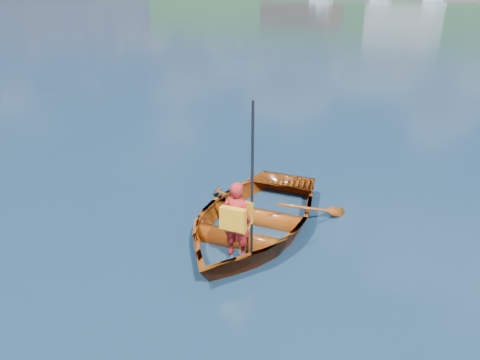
# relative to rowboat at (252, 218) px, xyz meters

# --- Properties ---
(ground) EXTENTS (600.00, 600.00, 0.00)m
(ground) POSITION_rel_rowboat_xyz_m (-0.33, -0.68, -0.21)
(ground) COLOR #12253F
(ground) RESTS_ON ground
(rowboat) EXTENTS (3.14, 3.88, 0.71)m
(rowboat) POSITION_rel_rowboat_xyz_m (0.00, 0.00, 0.00)
(rowboat) COLOR brown
(rowboat) RESTS_ON ground
(child_paddler) EXTENTS (0.43, 0.40, 2.09)m
(child_paddler) POSITION_rel_rowboat_xyz_m (0.34, -0.84, 0.44)
(child_paddler) COLOR #AA1D1D
(child_paddler) RESTS_ON ground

